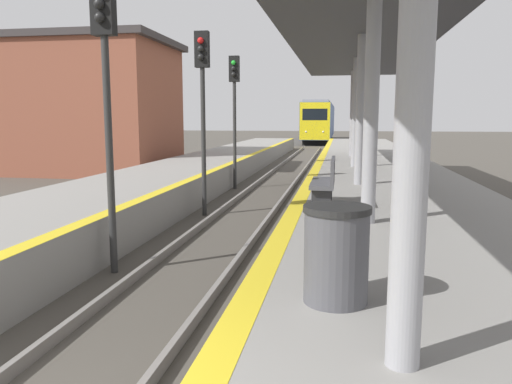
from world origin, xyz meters
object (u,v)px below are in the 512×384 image
(train, at_px, (320,122))
(signal_mid, at_px, (203,89))
(signal_far, at_px, (234,97))
(trash_bin, at_px, (336,254))
(signal_near, at_px, (106,71))
(bench, at_px, (326,181))

(train, relative_size, signal_mid, 4.46)
(train, height_order, signal_far, signal_far)
(train, xyz_separation_m, trash_bin, (2.46, -52.38, -0.84))
(signal_near, relative_size, trash_bin, 5.26)
(signal_near, height_order, bench, signal_near)
(signal_mid, bearing_deg, signal_far, 92.92)
(signal_mid, bearing_deg, train, 88.59)
(train, relative_size, trash_bin, 23.46)
(signal_near, height_order, trash_bin, signal_near)
(signal_far, bearing_deg, train, 88.02)
(train, height_order, trash_bin, train)
(train, xyz_separation_m, bench, (2.20, -47.20, -0.81))
(signal_mid, height_order, bench, signal_mid)
(signal_mid, relative_size, signal_far, 1.00)
(signal_near, bearing_deg, signal_far, 90.60)
(signal_near, distance_m, trash_bin, 5.21)
(signal_near, height_order, signal_mid, same)
(signal_near, relative_size, bench, 3.07)
(signal_near, bearing_deg, trash_bin, -39.83)
(signal_mid, xyz_separation_m, trash_bin, (3.55, -8.18, -1.97))
(train, bearing_deg, signal_mid, -91.41)
(train, xyz_separation_m, signal_mid, (-1.09, -44.20, 1.13))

